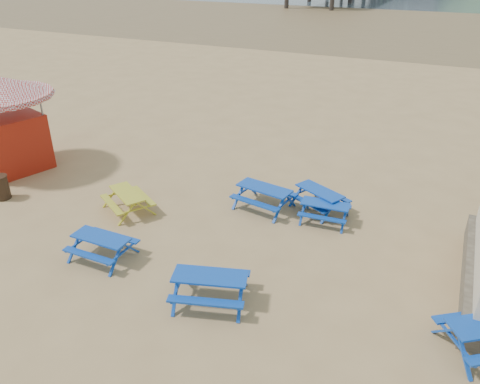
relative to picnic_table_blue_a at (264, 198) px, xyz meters
The scene contains 10 objects.
ground 2.59m from the picnic_table_blue_a, 97.85° to the right, with size 400.00×400.00×0.00m, color tan.
wet_sand 52.47m from the picnic_table_blue_a, 90.38° to the left, with size 400.00×400.00×0.00m, color brown.
picnic_table_blue_a is the anchor object (origin of this frame).
picnic_table_blue_b 1.91m from the picnic_table_blue_a, 22.44° to the left, with size 2.18×2.03×0.73m.
picnic_table_blue_c 2.17m from the picnic_table_blue_a, ahead, with size 1.66×1.38×0.66m.
picnic_table_blue_d 5.71m from the picnic_table_blue_a, 122.92° to the right, with size 1.72×1.39×0.72m.
picnic_table_blue_e 5.17m from the picnic_table_blue_a, 82.81° to the right, with size 2.25×2.01×0.79m.
picnic_table_yellow 4.70m from the picnic_table_blue_a, 151.96° to the right, with size 2.17×2.06×0.72m.
ice_cream_kiosk 11.00m from the picnic_table_blue_a, behind, with size 5.35×5.35×3.84m.
litter_bin 9.51m from the picnic_table_blue_a, 159.04° to the right, with size 0.61×0.61×0.89m.
Camera 1 is at (5.70, -10.83, 7.99)m, focal length 35.00 mm.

